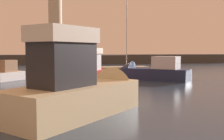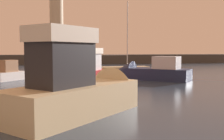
% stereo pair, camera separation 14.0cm
% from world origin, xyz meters
% --- Properties ---
extents(ground_plane, '(220.00, 220.00, 0.00)m').
position_xyz_m(ground_plane, '(0.00, 31.37, 0.00)').
color(ground_plane, '#2D3D51').
extents(breakwater, '(82.99, 5.70, 2.16)m').
position_xyz_m(breakwater, '(0.00, 62.74, 1.08)').
color(breakwater, '#423F3D').
rests_on(breakwater, ground_plane).
extents(lighthouse, '(3.10, 3.10, 16.94)m').
position_xyz_m(lighthouse, '(-2.96, 62.74, 10.18)').
color(lighthouse, beige).
rests_on(lighthouse, breakwater).
extents(motorboat_1, '(8.15, 7.69, 3.12)m').
position_xyz_m(motorboat_1, '(6.08, 25.80, 0.82)').
color(motorboat_1, '#1E284C').
rests_on(motorboat_1, ground_plane).
extents(motorboat_3, '(8.52, 8.24, 4.68)m').
position_xyz_m(motorboat_3, '(-1.89, 11.79, 1.22)').
color(motorboat_3, beige).
rests_on(motorboat_3, ground_plane).
extents(motorboat_6, '(7.89, 9.38, 4.00)m').
position_xyz_m(motorboat_6, '(-2.49, 20.31, 1.07)').
color(motorboat_6, '#B21E1E').
rests_on(motorboat_6, ground_plane).
extents(sailboat_moored, '(7.47, 2.47, 9.91)m').
position_xyz_m(sailboat_moored, '(5.56, 34.21, 0.50)').
color(sailboat_moored, beige).
rests_on(sailboat_moored, ground_plane).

